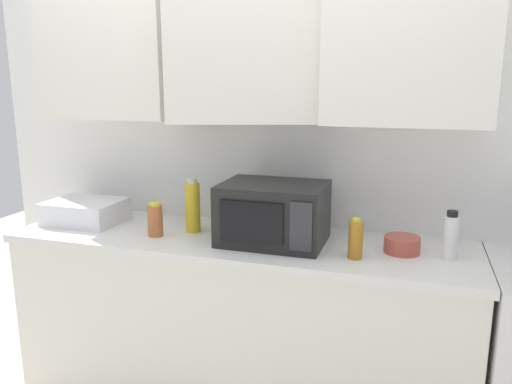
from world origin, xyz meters
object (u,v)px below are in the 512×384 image
object	(u,v)px
bottle_yellow_mustard	(193,206)
bottle_white_jar	(451,237)
bottle_spice_jar	(155,220)
bowl_ceramic_small	(402,245)
microwave	(273,213)
bottle_amber_vinegar	(356,239)
dish_rack	(85,212)

from	to	relation	value
bottle_yellow_mustard	bottle_white_jar	world-z (taller)	bottle_yellow_mustard
bottle_spice_jar	bottle_yellow_mustard	world-z (taller)	bottle_yellow_mustard
bottle_yellow_mustard	bowl_ceramic_small	world-z (taller)	bottle_yellow_mustard
microwave	bottle_amber_vinegar	xyz separation A→B (m)	(0.39, -0.11, -0.06)
bottle_yellow_mustard	bowl_ceramic_small	distance (m)	1.02
dish_rack	bowl_ceramic_small	size ratio (longest dim) A/B	2.42
bottle_spice_jar	microwave	bearing A→B (deg)	8.18
bowl_ceramic_small	bottle_white_jar	bearing A→B (deg)	-8.20
microwave	bottle_yellow_mustard	xyz separation A→B (m)	(-0.43, 0.04, -0.01)
bottle_yellow_mustard	bottle_amber_vinegar	xyz separation A→B (m)	(0.82, -0.15, -0.05)
bottle_spice_jar	bottle_white_jar	size ratio (longest dim) A/B	0.78
microwave	bottle_spice_jar	world-z (taller)	microwave
microwave	dish_rack	size ratio (longest dim) A/B	1.26
bottle_white_jar	dish_rack	bearing A→B (deg)	179.55
bottle_spice_jar	bottle_yellow_mustard	xyz separation A→B (m)	(0.15, 0.12, 0.05)
microwave	bottle_yellow_mustard	bearing A→B (deg)	174.82
microwave	bottle_yellow_mustard	size ratio (longest dim) A/B	1.74
bottle_white_jar	bowl_ceramic_small	world-z (taller)	bottle_white_jar
microwave	bowl_ceramic_small	xyz separation A→B (m)	(0.58, 0.03, -0.10)
dish_rack	bottle_white_jar	world-z (taller)	bottle_white_jar
bottle_yellow_mustard	bottle_white_jar	distance (m)	1.21
bottle_amber_vinegar	bowl_ceramic_small	xyz separation A→B (m)	(0.19, 0.14, -0.05)
bottle_amber_vinegar	bottle_white_jar	distance (m)	0.40
bottle_spice_jar	bottle_yellow_mustard	size ratio (longest dim) A/B	0.60
bottle_white_jar	bottle_yellow_mustard	bearing A→B (deg)	178.21
microwave	bowl_ceramic_small	size ratio (longest dim) A/B	3.05
dish_rack	bottle_yellow_mustard	world-z (taller)	bottle_yellow_mustard
dish_rack	bowl_ceramic_small	xyz separation A→B (m)	(1.63, 0.01, -0.02)
bottle_spice_jar	dish_rack	bearing A→B (deg)	168.28
microwave	bottle_white_jar	bearing A→B (deg)	0.10
microwave	bottle_amber_vinegar	bearing A→B (deg)	-15.38
microwave	bowl_ceramic_small	world-z (taller)	microwave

